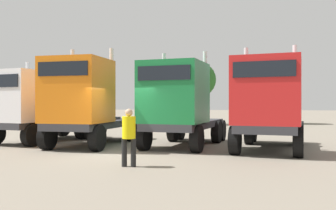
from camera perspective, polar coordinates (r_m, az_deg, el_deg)
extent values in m
plane|color=gray|center=(13.83, -7.93, -7.62)|extent=(200.00, 200.00, 0.00)
cube|color=#333338|center=(19.64, -18.09, -2.68)|extent=(3.23, 6.26, 0.30)
cube|color=white|center=(18.33, -21.76, 1.24)|extent=(2.79, 2.81, 2.34)
cylinder|color=silver|center=(18.70, -16.74, 2.15)|extent=(0.21, 0.21, 2.94)
cylinder|color=silver|center=(19.98, -20.91, 2.02)|extent=(0.21, 0.21, 2.94)
cylinder|color=#333338|center=(20.63, -15.67, -1.95)|extent=(1.28, 1.28, 0.12)
cylinder|color=black|center=(17.25, -20.38, -4.41)|extent=(0.52, 1.05, 1.00)
cylinder|color=black|center=(20.05, -13.10, -3.76)|extent=(0.52, 1.05, 1.00)
cylinder|color=black|center=(21.43, -17.84, -3.51)|extent=(0.52, 1.05, 1.00)
cylinder|color=black|center=(20.94, -11.30, -3.59)|extent=(0.52, 1.05, 1.00)
cylinder|color=black|center=(22.26, -15.97, -3.37)|extent=(0.52, 1.05, 1.00)
cube|color=#333338|center=(17.50, -10.79, -2.85)|extent=(2.28, 6.37, 0.30)
cube|color=orange|center=(15.71, -13.81, 2.18)|extent=(2.43, 2.41, 2.65)
cube|color=black|center=(14.70, -16.01, 5.44)|extent=(2.10, 0.07, 0.55)
cylinder|color=silver|center=(16.53, -8.73, 3.13)|extent=(0.18, 0.18, 3.25)
cylinder|color=silver|center=(17.35, -14.54, 2.98)|extent=(0.18, 0.18, 3.25)
cylinder|color=#333338|center=(18.77, -9.02, -2.00)|extent=(1.11, 1.11, 0.12)
cylinder|color=black|center=(14.83, -10.91, -5.05)|extent=(0.36, 1.06, 1.05)
cylinder|color=black|center=(15.88, -18.17, -4.71)|extent=(0.36, 1.06, 1.05)
cylinder|color=black|center=(18.58, -5.67, -3.99)|extent=(0.36, 1.06, 1.05)
cylinder|color=black|center=(19.42, -11.81, -3.81)|extent=(0.36, 1.06, 1.05)
cylinder|color=black|center=(19.61, -4.59, -3.77)|extent=(0.36, 1.06, 1.05)
cylinder|color=black|center=(20.41, -10.47, -3.62)|extent=(0.36, 1.06, 1.05)
cube|color=#333338|center=(16.72, 2.84, -2.99)|extent=(2.83, 6.22, 0.30)
cube|color=#197238|center=(15.03, 0.96, 1.93)|extent=(2.66, 2.76, 2.46)
cube|color=black|center=(13.86, -0.70, 5.00)|extent=(2.09, 0.26, 0.55)
cylinder|color=silver|center=(16.14, 5.75, 2.87)|extent=(0.20, 0.20, 3.06)
cylinder|color=silver|center=(16.69, -0.62, 2.78)|extent=(0.20, 0.20, 3.06)
cylinder|color=#333338|center=(17.98, 4.04, -2.10)|extent=(1.21, 1.21, 0.12)
cylinder|color=black|center=(14.24, 4.48, -5.26)|extent=(0.46, 1.08, 1.05)
cylinder|color=black|center=(14.95, -3.74, -5.00)|extent=(0.46, 1.08, 1.05)
cylinder|color=black|center=(17.85, 7.53, -4.16)|extent=(0.46, 1.08, 1.05)
cylinder|color=black|center=(18.42, 0.79, -4.02)|extent=(0.46, 1.08, 1.05)
cylinder|color=black|center=(18.92, 8.20, -3.91)|extent=(0.46, 1.08, 1.05)
cylinder|color=black|center=(19.46, 1.82, -3.80)|extent=(0.46, 1.08, 1.05)
cube|color=#333338|center=(15.99, 15.67, -3.11)|extent=(2.94, 6.27, 0.30)
cube|color=red|center=(14.10, 15.06, 2.10)|extent=(2.67, 2.58, 2.48)
cube|color=black|center=(12.99, 14.59, 5.42)|extent=(2.09, 0.30, 0.55)
cylinder|color=silver|center=(15.36, 19.04, 3.06)|extent=(0.20, 0.20, 3.08)
cylinder|color=silver|center=(15.51, 12.00, 3.04)|extent=(0.20, 0.20, 3.08)
cylinder|color=#333338|center=(17.30, 16.03, -2.16)|extent=(1.23, 1.23, 0.12)
cylinder|color=black|center=(13.66, 19.50, -5.49)|extent=(0.48, 1.10, 1.06)
cylinder|color=black|center=(13.86, 10.33, -5.40)|extent=(0.48, 1.10, 1.06)
cylinder|color=black|center=(17.38, 19.68, -4.27)|extent=(0.48, 1.10, 1.06)
cylinder|color=black|center=(17.55, 12.46, -4.22)|extent=(0.48, 1.10, 1.06)
cylinder|color=black|center=(18.48, 19.72, -4.01)|extent=(0.48, 1.10, 1.06)
cylinder|color=black|center=(18.63, 12.92, -3.97)|extent=(0.48, 1.10, 1.06)
cylinder|color=black|center=(11.10, -5.38, -7.37)|extent=(0.17, 0.17, 0.84)
cylinder|color=black|center=(11.17, -6.78, -7.32)|extent=(0.17, 0.17, 0.84)
cylinder|color=yellow|center=(11.06, -6.08, -3.48)|extent=(0.42, 0.42, 0.66)
sphere|color=tan|center=(11.04, -6.08, -1.17)|extent=(0.23, 0.23, 0.23)
cylinder|color=#4C3823|center=(36.70, -0.53, -1.16)|extent=(0.36, 0.36, 2.04)
sphere|color=#286023|center=(36.73, -0.53, 2.88)|extent=(3.93, 3.93, 3.93)
cylinder|color=#4C3823|center=(33.30, 4.76, -0.65)|extent=(0.36, 0.36, 2.79)
sphere|color=#286023|center=(33.36, 4.76, 3.92)|extent=(3.15, 3.15, 3.15)
cylinder|color=#4C3823|center=(36.19, 16.87, -1.16)|extent=(0.36, 0.36, 2.07)
sphere|color=#286023|center=(36.21, 16.88, 2.70)|extent=(3.50, 3.50, 3.50)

